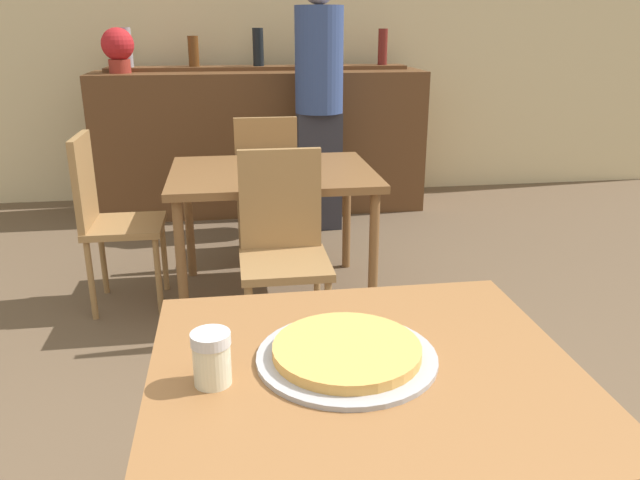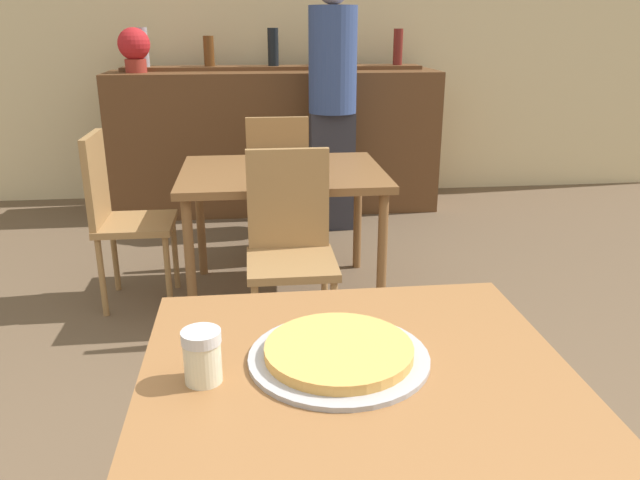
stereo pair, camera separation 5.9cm
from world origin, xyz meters
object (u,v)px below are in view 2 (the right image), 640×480
chair_far_side_back (278,178)px  cheese_shaker (202,356)px  chair_far_side_front (290,240)px  potted_plant (134,47)px  person_standing (332,95)px  chair_far_side_left (119,209)px  pizza_tray (339,353)px

chair_far_side_back → cheese_shaker: 2.77m
chair_far_side_front → potted_plant: potted_plant is taller
cheese_shaker → person_standing: bearing=78.0°
chair_far_side_left → pizza_tray: bearing=-157.0°
person_standing → potted_plant: 1.56m
chair_far_side_front → chair_far_side_back: 1.19m
chair_far_side_back → pizza_tray: 2.70m
pizza_tray → person_standing: person_standing is taller
chair_far_side_front → person_standing: 1.90m
chair_far_side_front → cheese_shaker: bearing=-100.2°
chair_far_side_front → cheese_shaker: (-0.28, -1.55, 0.30)m
chair_far_side_front → person_standing: bearing=76.6°
chair_far_side_front → pizza_tray: 1.52m
potted_plant → cheese_shaker: bearing=-79.4°
pizza_tray → chair_far_side_back: bearing=90.2°
cheese_shaker → pizza_tray: bearing=10.2°
chair_far_side_front → chair_far_side_back: (-0.00, 1.19, 0.00)m
chair_far_side_back → cheese_shaker: size_ratio=8.19×
potted_plant → chair_far_side_back: bearing=-48.4°
pizza_tray → cheese_shaker: (-0.29, -0.05, 0.04)m
chair_far_side_front → chair_far_side_left: (-0.88, 0.60, 0.00)m
cheese_shaker → potted_plant: potted_plant is taller
cheese_shaker → person_standing: person_standing is taller
person_standing → chair_far_side_front: bearing=-103.4°
pizza_tray → potted_plant: (-1.02, 3.82, 0.51)m
chair_far_side_back → potted_plant: 1.70m
potted_plant → chair_far_side_left: bearing=-85.7°
chair_far_side_back → pizza_tray: chair_far_side_back is taller
person_standing → pizza_tray: bearing=-97.2°
chair_far_side_back → pizza_tray: size_ratio=2.35×
pizza_tray → person_standing: size_ratio=0.22×
potted_plant → pizza_tray: bearing=-75.1°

